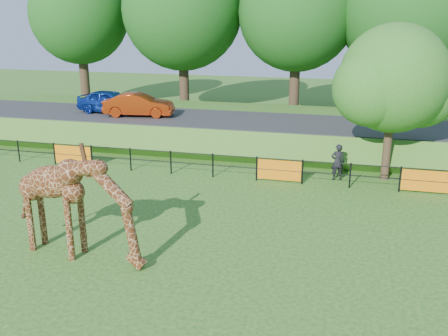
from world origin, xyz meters
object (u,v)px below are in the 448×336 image
at_px(giraffe, 78,208).
at_px(visitor, 338,162).
at_px(tree_east, 396,83).
at_px(car_blue, 110,101).
at_px(car_red, 139,105).

bearing_deg(giraffe, visitor, 61.73).
height_order(visitor, tree_east, tree_east).
relative_size(car_blue, car_red, 1.00).
bearing_deg(giraffe, car_red, 115.78).
xyz_separation_m(giraffe, car_blue, (-6.11, 14.49, 0.50)).
bearing_deg(car_blue, car_red, -97.18).
xyz_separation_m(giraffe, visitor, (7.27, 9.38, -0.78)).
distance_m(car_blue, visitor, 14.38).
height_order(car_red, tree_east, tree_east).
bearing_deg(giraffe, car_blue, 122.35).
xyz_separation_m(car_blue, tree_east, (15.53, -4.46, 2.18)).
bearing_deg(car_red, car_blue, 67.33).
bearing_deg(visitor, car_red, -36.83).
bearing_deg(giraffe, tree_east, 56.29).
bearing_deg(car_blue, visitor, -104.55).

